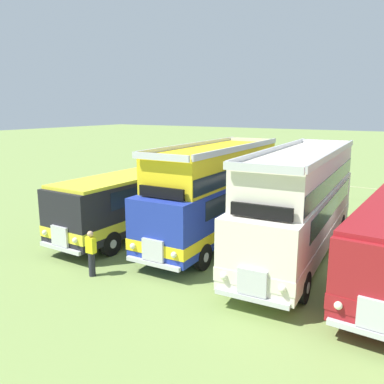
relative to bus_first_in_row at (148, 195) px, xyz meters
name	(u,v)px	position (x,y,z in m)	size (l,w,h in m)	color
ground_plane	(346,264)	(9.76, 0.14, -1.76)	(200.00, 200.00, 0.00)	#7A934C
bus_first_in_row	(148,195)	(0.00, 0.00, 0.00)	(2.76, 11.25, 2.99)	black
bus_second_in_row	(216,191)	(3.90, 0.05, 0.60)	(2.79, 9.91, 4.52)	#1E339E
bus_third_in_row	(301,201)	(7.80, 0.13, 0.61)	(3.16, 11.42, 4.52)	silver
marshal_person	(91,253)	(1.93, -5.91, -0.87)	(0.36, 0.24, 1.73)	#23232D
rope_fence_line	(383,193)	(9.76, 12.06, -1.05)	(25.60, 0.08, 1.05)	#8C704C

